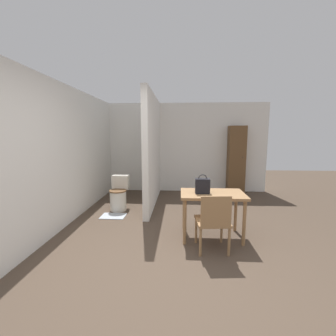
% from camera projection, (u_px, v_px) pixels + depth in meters
% --- Properties ---
extents(ground_plane, '(16.00, 16.00, 0.00)m').
position_uv_depth(ground_plane, '(176.00, 270.00, 2.69)').
color(ground_plane, '#4C3D30').
extents(wall_back, '(4.95, 0.12, 2.50)m').
position_uv_depth(wall_back, '(179.00, 148.00, 6.45)').
color(wall_back, white).
rests_on(wall_back, ground_plane).
extents(wall_left, '(0.12, 4.93, 2.50)m').
position_uv_depth(wall_left, '(78.00, 153.00, 4.56)').
color(wall_left, white).
rests_on(wall_left, ground_plane).
extents(partition_wall, '(0.12, 2.42, 2.50)m').
position_uv_depth(partition_wall, '(153.00, 151.00, 5.22)').
color(partition_wall, white).
rests_on(partition_wall, ground_plane).
extents(dining_table, '(0.98, 0.63, 0.72)m').
position_uv_depth(dining_table, '(212.00, 199.00, 3.49)').
color(dining_table, '#997047').
rests_on(dining_table, ground_plane).
extents(wooden_chair, '(0.48, 0.48, 0.83)m').
position_uv_depth(wooden_chair, '(213.00, 220.00, 3.07)').
color(wooden_chair, '#997047').
rests_on(wooden_chair, ground_plane).
extents(toilet, '(0.37, 0.52, 0.72)m').
position_uv_depth(toilet, '(119.00, 195.00, 4.88)').
color(toilet, silver).
rests_on(toilet, ground_plane).
extents(handbag, '(0.22, 0.13, 0.29)m').
position_uv_depth(handbag, '(202.00, 186.00, 3.44)').
color(handbag, black).
rests_on(handbag, dining_table).
extents(wooden_cabinet, '(0.45, 0.36, 1.86)m').
position_uv_depth(wooden_cabinet, '(236.00, 160.00, 6.17)').
color(wooden_cabinet, brown).
rests_on(wooden_cabinet, ground_plane).
extents(bath_mat, '(0.48, 0.35, 0.01)m').
position_uv_depth(bath_mat, '(113.00, 216.00, 4.49)').
color(bath_mat, '#B2BCC6').
rests_on(bath_mat, ground_plane).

